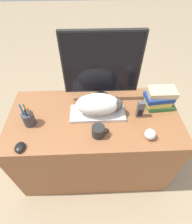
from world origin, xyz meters
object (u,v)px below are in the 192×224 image
Objects in this scene: coffee_mug at (99,131)px; pen_cup at (29,118)px; keyboard at (98,113)px; cat at (100,104)px; computer_mouse at (20,147)px; baseball at (150,134)px; phone at (140,110)px; book_stack at (159,98)px; monitor at (102,66)px.

pen_cup is (-0.48, 0.12, 0.01)m from coffee_mug.
keyboard is 2.03× the size of pen_cup.
cat is 1.69× the size of pen_cup.
keyboard is at bearing 28.71° from computer_mouse.
phone is at bearing 98.53° from baseball.
cat is 0.29m from phone.
pen_cup reaches higher than computer_mouse.
coffee_mug is 0.33m from baseball.
pen_cup is 0.87× the size of book_stack.
baseball is at bearing -35.12° from cat.
computer_mouse is at bearing -163.09° from phone.
phone is at bearing -36.03° from monitor.
keyboard is 0.09m from cat.
computer_mouse is at bearing -176.48° from baseball.
baseball is (0.30, -0.39, -0.27)m from monitor.
coffee_mug is at bearing -90.69° from keyboard.
computer_mouse is at bearing -170.23° from coffee_mug.
phone is (0.80, 0.24, 0.05)m from computer_mouse.
keyboard is 4.95× the size of computer_mouse.
monitor is at bearing 39.39° from computer_mouse.
book_stack is (0.47, 0.26, 0.03)m from coffee_mug.
keyboard is 0.49m from pen_cup.
phone is (0.30, 0.16, 0.03)m from coffee_mug.
pen_cup is 1.45× the size of phone.
keyboard is 0.31m from phone.
book_stack is (0.14, 0.30, 0.04)m from baseball.
pen_cup is at bearing 166.13° from coffee_mug.
monitor is 0.56m from baseball.
pen_cup is at bearing -155.41° from monitor.
computer_mouse is 0.36× the size of book_stack.
monitor is (0.02, 0.16, 0.20)m from cat.
phone reaches higher than keyboard.
cat is at bearing 8.10° from pen_cup.
computer_mouse is at bearing -160.24° from book_stack.
baseball reaches higher than keyboard.
cat is 2.91× the size of coffee_mug.
monitor is at bearing 78.27° from keyboard.
cat is 0.26m from monitor.
keyboard is at bearing 146.07° from baseball.
book_stack reaches higher than coffee_mug.
cat is 4.56× the size of baseball.
monitor reaches higher than keyboard.
monitor is 0.50m from book_stack.
keyboard is 0.57m from computer_mouse.
monitor is 6.77× the size of computer_mouse.
cat reaches higher than phone.
computer_mouse is 0.84m from phone.
keyboard is 1.20× the size of cat.
monitor is at bearing 24.59° from pen_cup.
cat is 1.48× the size of book_stack.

